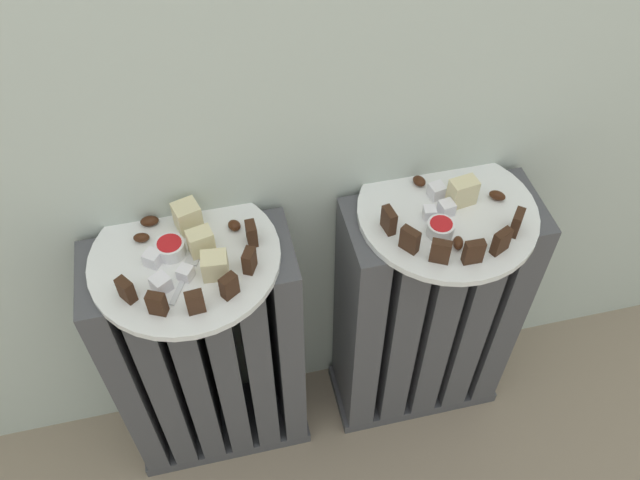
% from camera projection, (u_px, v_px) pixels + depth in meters
% --- Properties ---
extents(radiator_left, '(0.36, 0.16, 0.59)m').
position_uv_depth(radiator_left, '(210.00, 359.00, 1.27)').
color(radiator_left, '#47474C').
rests_on(radiator_left, ground_plane).
extents(radiator_right, '(0.36, 0.16, 0.59)m').
position_uv_depth(radiator_right, '(425.00, 316.00, 1.34)').
color(radiator_right, '#47474C').
rests_on(radiator_right, ground_plane).
extents(plate_left, '(0.30, 0.30, 0.01)m').
position_uv_depth(plate_left, '(185.00, 258.00, 1.04)').
color(plate_left, white).
rests_on(plate_left, radiator_left).
extents(plate_right, '(0.30, 0.30, 0.01)m').
position_uv_depth(plate_right, '(447.00, 212.00, 1.10)').
color(plate_right, white).
rests_on(plate_right, radiator_right).
extents(dark_cake_slice_left_0, '(0.03, 0.03, 0.04)m').
position_uv_depth(dark_cake_slice_left_0, '(126.00, 290.00, 0.97)').
color(dark_cake_slice_left_0, '#382114').
rests_on(dark_cake_slice_left_0, plate_left).
extents(dark_cake_slice_left_1, '(0.03, 0.02, 0.04)m').
position_uv_depth(dark_cake_slice_left_1, '(157.00, 304.00, 0.95)').
color(dark_cake_slice_left_1, '#382114').
rests_on(dark_cake_slice_left_1, plate_left).
extents(dark_cake_slice_left_2, '(0.03, 0.02, 0.04)m').
position_uv_depth(dark_cake_slice_left_2, '(195.00, 302.00, 0.95)').
color(dark_cake_slice_left_2, '#382114').
rests_on(dark_cake_slice_left_2, plate_left).
extents(dark_cake_slice_left_3, '(0.03, 0.03, 0.04)m').
position_uv_depth(dark_cake_slice_left_3, '(229.00, 286.00, 0.97)').
color(dark_cake_slice_left_3, '#382114').
rests_on(dark_cake_slice_left_3, plate_left).
extents(dark_cake_slice_left_4, '(0.03, 0.03, 0.04)m').
position_uv_depth(dark_cake_slice_left_4, '(249.00, 261.00, 1.00)').
color(dark_cake_slice_left_4, '#382114').
rests_on(dark_cake_slice_left_4, plate_left).
extents(dark_cake_slice_left_5, '(0.02, 0.03, 0.04)m').
position_uv_depth(dark_cake_slice_left_5, '(252.00, 233.00, 1.04)').
color(dark_cake_slice_left_5, '#382114').
rests_on(dark_cake_slice_left_5, plate_left).
extents(marble_cake_slice_left_0, '(0.05, 0.05, 0.05)m').
position_uv_depth(marble_cake_slice_left_0, '(187.00, 217.00, 1.06)').
color(marble_cake_slice_left_0, beige).
rests_on(marble_cake_slice_left_0, plate_left).
extents(marble_cake_slice_left_1, '(0.04, 0.04, 0.05)m').
position_uv_depth(marble_cake_slice_left_1, '(201.00, 242.00, 1.02)').
color(marble_cake_slice_left_1, beige).
rests_on(marble_cake_slice_left_1, plate_left).
extents(marble_cake_slice_left_2, '(0.04, 0.04, 0.04)m').
position_uv_depth(marble_cake_slice_left_2, '(215.00, 265.00, 1.00)').
color(marble_cake_slice_left_2, beige).
rests_on(marble_cake_slice_left_2, plate_left).
extents(turkish_delight_left_0, '(0.03, 0.03, 0.02)m').
position_uv_depth(turkish_delight_left_0, '(153.00, 258.00, 1.02)').
color(turkish_delight_left_0, white).
rests_on(turkish_delight_left_0, plate_left).
extents(turkish_delight_left_1, '(0.03, 0.03, 0.03)m').
position_uv_depth(turkish_delight_left_1, '(161.00, 284.00, 0.98)').
color(turkish_delight_left_1, white).
rests_on(turkish_delight_left_1, plate_left).
extents(turkish_delight_left_2, '(0.03, 0.03, 0.02)m').
position_uv_depth(turkish_delight_left_2, '(186.00, 273.00, 1.00)').
color(turkish_delight_left_2, white).
rests_on(turkish_delight_left_2, plate_left).
extents(medjool_date_left_0, '(0.03, 0.02, 0.01)m').
position_uv_depth(medjool_date_left_0, '(141.00, 238.00, 1.05)').
color(medjool_date_left_0, '#3D1E0F').
rests_on(medjool_date_left_0, plate_left).
extents(medjool_date_left_1, '(0.03, 0.02, 0.02)m').
position_uv_depth(medjool_date_left_1, '(150.00, 221.00, 1.07)').
color(medjool_date_left_1, '#3D1E0F').
rests_on(medjool_date_left_1, plate_left).
extents(medjool_date_left_2, '(0.03, 0.03, 0.02)m').
position_uv_depth(medjool_date_left_2, '(234.00, 225.00, 1.07)').
color(medjool_date_left_2, '#3D1E0F').
rests_on(medjool_date_left_2, plate_left).
extents(jam_bowl_left, '(0.05, 0.05, 0.02)m').
position_uv_depth(jam_bowl_left, '(170.00, 247.00, 1.03)').
color(jam_bowl_left, white).
rests_on(jam_bowl_left, plate_left).
extents(dark_cake_slice_right_0, '(0.02, 0.03, 0.04)m').
position_uv_depth(dark_cake_slice_right_0, '(389.00, 220.00, 1.05)').
color(dark_cake_slice_right_0, '#382114').
rests_on(dark_cake_slice_right_0, plate_right).
extents(dark_cake_slice_right_1, '(0.03, 0.03, 0.04)m').
position_uv_depth(dark_cake_slice_right_1, '(410.00, 240.00, 1.03)').
color(dark_cake_slice_right_1, '#382114').
rests_on(dark_cake_slice_right_1, plate_right).
extents(dark_cake_slice_right_2, '(0.03, 0.03, 0.04)m').
position_uv_depth(dark_cake_slice_right_2, '(440.00, 251.00, 1.01)').
color(dark_cake_slice_right_2, '#382114').
rests_on(dark_cake_slice_right_2, plate_right).
extents(dark_cake_slice_right_3, '(0.03, 0.01, 0.04)m').
position_uv_depth(dark_cake_slice_right_3, '(474.00, 252.00, 1.01)').
color(dark_cake_slice_right_3, '#382114').
rests_on(dark_cake_slice_right_3, plate_right).
extents(dark_cake_slice_right_4, '(0.03, 0.03, 0.04)m').
position_uv_depth(dark_cake_slice_right_4, '(501.00, 241.00, 1.03)').
color(dark_cake_slice_right_4, '#382114').
rests_on(dark_cake_slice_right_4, plate_right).
extents(dark_cake_slice_right_5, '(0.03, 0.03, 0.04)m').
position_uv_depth(dark_cake_slice_right_5, '(517.00, 223.00, 1.05)').
color(dark_cake_slice_right_5, '#382114').
rests_on(dark_cake_slice_right_5, plate_right).
extents(marble_cake_slice_right_0, '(0.05, 0.03, 0.05)m').
position_uv_depth(marble_cake_slice_right_0, '(463.00, 192.00, 1.09)').
color(marble_cake_slice_right_0, beige).
rests_on(marble_cake_slice_right_0, plate_right).
extents(turkish_delight_right_0, '(0.02, 0.02, 0.02)m').
position_uv_depth(turkish_delight_right_0, '(430.00, 213.00, 1.08)').
color(turkish_delight_right_0, white).
rests_on(turkish_delight_right_0, plate_right).
extents(turkish_delight_right_1, '(0.03, 0.03, 0.02)m').
position_uv_depth(turkish_delight_right_1, '(437.00, 191.00, 1.11)').
color(turkish_delight_right_1, white).
rests_on(turkish_delight_right_1, plate_right).
extents(turkish_delight_right_2, '(0.03, 0.03, 0.02)m').
position_uv_depth(turkish_delight_right_2, '(446.00, 208.00, 1.09)').
color(turkish_delight_right_2, white).
rests_on(turkish_delight_right_2, plate_right).
extents(medjool_date_right_0, '(0.02, 0.03, 0.02)m').
position_uv_depth(medjool_date_right_0, '(458.00, 243.00, 1.04)').
color(medjool_date_right_0, '#3D1E0F').
rests_on(medjool_date_right_0, plate_right).
extents(medjool_date_right_1, '(0.03, 0.03, 0.01)m').
position_uv_depth(medjool_date_right_1, '(419.00, 181.00, 1.13)').
color(medjool_date_right_1, '#3D1E0F').
rests_on(medjool_date_right_1, plate_right).
extents(medjool_date_right_2, '(0.03, 0.03, 0.02)m').
position_uv_depth(medjool_date_right_2, '(497.00, 196.00, 1.11)').
color(medjool_date_right_2, '#3D1E0F').
rests_on(medjool_date_right_2, plate_right).
extents(jam_bowl_right, '(0.04, 0.04, 0.02)m').
position_uv_depth(jam_bowl_right, '(440.00, 228.00, 1.06)').
color(jam_bowl_right, white).
rests_on(jam_bowl_right, plate_right).
extents(fork, '(0.06, 0.10, 0.00)m').
position_uv_depth(fork, '(186.00, 274.00, 1.01)').
color(fork, silver).
rests_on(fork, plate_left).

